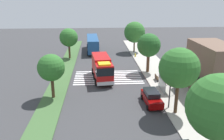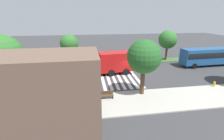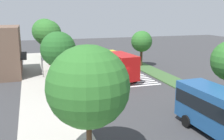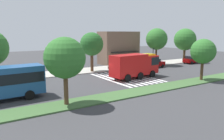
{
  "view_description": "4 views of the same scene",
  "coord_description": "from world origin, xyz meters",
  "px_view_note": "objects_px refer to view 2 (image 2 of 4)",
  "views": [
    {
      "loc": [
        39.27,
        -1.76,
        13.14
      ],
      "look_at": [
        2.52,
        0.66,
        1.32
      ],
      "focal_mm": 37.48,
      "sensor_mm": 36.0,
      "label": 1
    },
    {
      "loc": [
        6.63,
        24.81,
        9.56
      ],
      "look_at": [
        3.0,
        0.92,
        1.31
      ],
      "focal_mm": 25.89,
      "sensor_mm": 36.0,
      "label": 2
    },
    {
      "loc": [
        -29.65,
        10.27,
        9.05
      ],
      "look_at": [
        2.2,
        0.09,
        1.58
      ],
      "focal_mm": 41.6,
      "sensor_mm": 36.0,
      "label": 3
    },
    {
      "loc": [
        -17.67,
        -27.22,
        6.92
      ],
      "look_at": [
        0.12,
        0.59,
        1.31
      ],
      "focal_mm": 35.59,
      "sensor_mm": 36.0,
      "label": 4
    }
  ],
  "objects_px": {
    "bus_stop_shelter": "(71,87)",
    "sidewalk_tree_west": "(144,57)",
    "sidewalk_tree_center": "(2,57)",
    "median_tree_far_west": "(168,40)",
    "fire_truck": "(108,62)",
    "transit_bus": "(210,55)",
    "parked_car_west": "(41,87)",
    "median_tree_west": "(69,44)",
    "street_lamp": "(19,70)",
    "fire_hydrant": "(214,84)",
    "bench_near_shelter": "(107,95)"
  },
  "relations": [
    {
      "from": "bus_stop_shelter",
      "to": "sidewalk_tree_west",
      "type": "xyz_separation_m",
      "value": [
        -8.54,
        -0.56,
        3.0
      ]
    },
    {
      "from": "sidewalk_tree_center",
      "to": "median_tree_far_west",
      "type": "height_order",
      "value": "sidewalk_tree_center"
    },
    {
      "from": "fire_truck",
      "to": "sidewalk_tree_west",
      "type": "height_order",
      "value": "sidewalk_tree_west"
    },
    {
      "from": "transit_bus",
      "to": "bus_stop_shelter",
      "type": "height_order",
      "value": "transit_bus"
    },
    {
      "from": "median_tree_far_west",
      "to": "parked_car_west",
      "type": "bearing_deg",
      "value": 28.7
    },
    {
      "from": "transit_bus",
      "to": "median_tree_west",
      "type": "height_order",
      "value": "median_tree_west"
    },
    {
      "from": "transit_bus",
      "to": "parked_car_west",
      "type": "bearing_deg",
      "value": -167.75
    },
    {
      "from": "parked_car_west",
      "to": "sidewalk_tree_west",
      "type": "height_order",
      "value": "sidewalk_tree_west"
    },
    {
      "from": "median_tree_west",
      "to": "bus_stop_shelter",
      "type": "bearing_deg",
      "value": 95.58
    },
    {
      "from": "parked_car_west",
      "to": "bus_stop_shelter",
      "type": "height_order",
      "value": "bus_stop_shelter"
    },
    {
      "from": "sidewalk_tree_west",
      "to": "street_lamp",
      "type": "bearing_deg",
      "value": -1.63
    },
    {
      "from": "sidewalk_tree_west",
      "to": "median_tree_west",
      "type": "relative_size",
      "value": 1.16
    },
    {
      "from": "sidewalk_tree_west",
      "to": "median_tree_far_west",
      "type": "relative_size",
      "value": 1.06
    },
    {
      "from": "sidewalk_tree_center",
      "to": "median_tree_west",
      "type": "relative_size",
      "value": 1.3
    },
    {
      "from": "sidewalk_tree_center",
      "to": "fire_hydrant",
      "type": "xyz_separation_m",
      "value": [
        -25.88,
        -0.5,
        -5.04
      ]
    },
    {
      "from": "bus_stop_shelter",
      "to": "sidewalk_tree_center",
      "type": "height_order",
      "value": "sidewalk_tree_center"
    },
    {
      "from": "median_tree_west",
      "to": "transit_bus",
      "type": "bearing_deg",
      "value": 169.78
    },
    {
      "from": "fire_truck",
      "to": "transit_bus",
      "type": "bearing_deg",
      "value": 179.01
    },
    {
      "from": "fire_hydrant",
      "to": "transit_bus",
      "type": "bearing_deg",
      "value": -124.61
    },
    {
      "from": "bench_near_shelter",
      "to": "median_tree_west",
      "type": "height_order",
      "value": "median_tree_west"
    },
    {
      "from": "transit_bus",
      "to": "bench_near_shelter",
      "type": "xyz_separation_m",
      "value": [
        21.67,
        10.51,
        -1.47
      ]
    },
    {
      "from": "fire_truck",
      "to": "bench_near_shelter",
      "type": "relative_size",
      "value": 5.33
    },
    {
      "from": "sidewalk_tree_west",
      "to": "median_tree_west",
      "type": "distance_m",
      "value": 17.95
    },
    {
      "from": "bench_near_shelter",
      "to": "median_tree_far_west",
      "type": "relative_size",
      "value": 0.25
    },
    {
      "from": "transit_bus",
      "to": "median_tree_far_west",
      "type": "xyz_separation_m",
      "value": [
        6.63,
        -4.9,
        2.52
      ]
    },
    {
      "from": "street_lamp",
      "to": "fire_hydrant",
      "type": "bearing_deg",
      "value": -179.77
    },
    {
      "from": "median_tree_far_west",
      "to": "median_tree_west",
      "type": "height_order",
      "value": "median_tree_far_west"
    },
    {
      "from": "transit_bus",
      "to": "median_tree_west",
      "type": "bearing_deg",
      "value": 167.41
    },
    {
      "from": "street_lamp",
      "to": "median_tree_west",
      "type": "relative_size",
      "value": 1.09
    },
    {
      "from": "median_tree_far_west",
      "to": "median_tree_west",
      "type": "relative_size",
      "value": 1.09
    },
    {
      "from": "fire_hydrant",
      "to": "median_tree_west",
      "type": "bearing_deg",
      "value": -34.82
    },
    {
      "from": "transit_bus",
      "to": "sidewalk_tree_center",
      "type": "height_order",
      "value": "sidewalk_tree_center"
    },
    {
      "from": "sidewalk_tree_center",
      "to": "median_tree_west",
      "type": "bearing_deg",
      "value": -109.4
    },
    {
      "from": "bus_stop_shelter",
      "to": "street_lamp",
      "type": "xyz_separation_m",
      "value": [
        5.47,
        -0.96,
        2.03
      ]
    },
    {
      "from": "fire_truck",
      "to": "median_tree_far_west",
      "type": "bearing_deg",
      "value": -160.08
    },
    {
      "from": "fire_truck",
      "to": "sidewalk_tree_west",
      "type": "xyz_separation_m",
      "value": [
        -3.26,
        8.17,
        2.83
      ]
    },
    {
      "from": "median_tree_far_west",
      "to": "median_tree_west",
      "type": "bearing_deg",
      "value": 0.0
    },
    {
      "from": "sidewalk_tree_west",
      "to": "median_tree_west",
      "type": "bearing_deg",
      "value": -55.94
    },
    {
      "from": "bench_near_shelter",
      "to": "fire_hydrant",
      "type": "xyz_separation_m",
      "value": [
        -15.14,
        -1.05,
        -0.1
      ]
    },
    {
      "from": "bench_near_shelter",
      "to": "median_tree_west",
      "type": "distance_m",
      "value": 16.77
    },
    {
      "from": "parked_car_west",
      "to": "street_lamp",
      "type": "bearing_deg",
      "value": 49.86
    },
    {
      "from": "sidewalk_tree_west",
      "to": "median_tree_far_west",
      "type": "xyz_separation_m",
      "value": [
        -10.5,
        -14.86,
        -0.31
      ]
    },
    {
      "from": "transit_bus",
      "to": "sidewalk_tree_west",
      "type": "bearing_deg",
      "value": -152.19
    },
    {
      "from": "bus_stop_shelter",
      "to": "bench_near_shelter",
      "type": "relative_size",
      "value": 2.19
    },
    {
      "from": "sidewalk_tree_center",
      "to": "transit_bus",
      "type": "bearing_deg",
      "value": -162.91
    },
    {
      "from": "bench_near_shelter",
      "to": "street_lamp",
      "type": "xyz_separation_m",
      "value": [
        9.47,
        -0.95,
        3.33
      ]
    },
    {
      "from": "transit_bus",
      "to": "median_tree_far_west",
      "type": "height_order",
      "value": "median_tree_far_west"
    },
    {
      "from": "street_lamp",
      "to": "parked_car_west",
      "type": "bearing_deg",
      "value": -127.67
    },
    {
      "from": "sidewalk_tree_west",
      "to": "median_tree_far_west",
      "type": "distance_m",
      "value": 18.2
    },
    {
      "from": "median_tree_west",
      "to": "fire_hydrant",
      "type": "distance_m",
      "value": 25.43
    }
  ]
}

